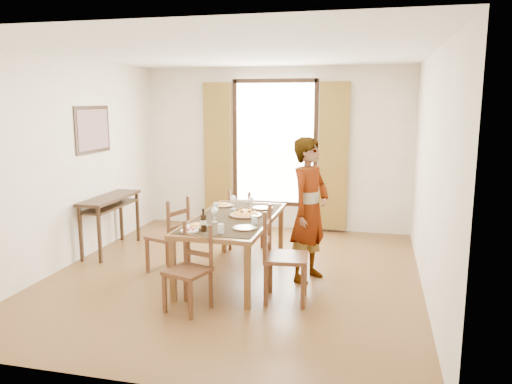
% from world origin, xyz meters
% --- Properties ---
extents(ground, '(5.00, 5.00, 0.00)m').
position_xyz_m(ground, '(0.00, 0.00, 0.00)').
color(ground, brown).
rests_on(ground, ground).
extents(room_shell, '(4.60, 5.10, 2.74)m').
position_xyz_m(room_shell, '(-0.00, 0.13, 1.54)').
color(room_shell, white).
rests_on(room_shell, ground).
extents(console_table, '(0.38, 1.20, 0.80)m').
position_xyz_m(console_table, '(-2.03, 0.60, 0.68)').
color(console_table, '#331F11').
rests_on(console_table, ground).
extents(dining_table, '(0.95, 1.96, 0.76)m').
position_xyz_m(dining_table, '(-0.00, -0.02, 0.69)').
color(dining_table, brown).
rests_on(dining_table, ground).
extents(chair_west, '(0.54, 0.54, 0.97)m').
position_xyz_m(chair_west, '(-0.84, -0.05, 0.45)').
color(chair_west, '#4E301A').
rests_on(chair_west, ground).
extents(chair_north, '(0.50, 0.50, 0.90)m').
position_xyz_m(chair_north, '(-0.16, 1.10, 0.42)').
color(chair_north, '#4E301A').
rests_on(chair_north, ground).
extents(chair_south, '(0.50, 0.50, 0.90)m').
position_xyz_m(chair_south, '(-0.17, -1.08, 0.42)').
color(chair_south, '#4E301A').
rests_on(chair_south, ground).
extents(chair_east, '(0.49, 0.49, 1.03)m').
position_xyz_m(chair_east, '(0.73, -0.62, 0.48)').
color(chair_east, '#4E301A').
rests_on(chair_east, ground).
extents(man, '(0.94, 0.88, 1.73)m').
position_xyz_m(man, '(0.91, 0.11, 0.87)').
color(man, '#989BA0').
rests_on(man, ground).
extents(plate_sw, '(0.27, 0.27, 0.05)m').
position_xyz_m(plate_sw, '(-0.27, -0.60, 0.78)').
color(plate_sw, silver).
rests_on(plate_sw, dining_table).
extents(plate_se, '(0.27, 0.27, 0.05)m').
position_xyz_m(plate_se, '(0.28, -0.53, 0.78)').
color(plate_se, silver).
rests_on(plate_se, dining_table).
extents(plate_nw, '(0.27, 0.27, 0.05)m').
position_xyz_m(plate_nw, '(-0.31, 0.55, 0.78)').
color(plate_nw, silver).
rests_on(plate_nw, dining_table).
extents(plate_ne, '(0.27, 0.27, 0.05)m').
position_xyz_m(plate_ne, '(0.24, 0.52, 0.78)').
color(plate_ne, silver).
rests_on(plate_ne, dining_table).
extents(pasta_platter, '(0.40, 0.40, 0.10)m').
position_xyz_m(pasta_platter, '(0.13, 0.06, 0.81)').
color(pasta_platter, '#D0501A').
rests_on(pasta_platter, dining_table).
extents(caprese_plate, '(0.20, 0.20, 0.04)m').
position_xyz_m(caprese_plate, '(-0.28, -0.78, 0.78)').
color(caprese_plate, silver).
rests_on(caprese_plate, dining_table).
extents(wine_glass_a, '(0.08, 0.08, 0.18)m').
position_xyz_m(wine_glass_a, '(-0.14, -0.33, 0.85)').
color(wine_glass_a, white).
rests_on(wine_glass_a, dining_table).
extents(wine_glass_b, '(0.08, 0.08, 0.18)m').
position_xyz_m(wine_glass_b, '(0.11, 0.40, 0.85)').
color(wine_glass_b, white).
rests_on(wine_glass_b, dining_table).
extents(wine_glass_c, '(0.08, 0.08, 0.18)m').
position_xyz_m(wine_glass_c, '(-0.12, 0.39, 0.85)').
color(wine_glass_c, white).
rests_on(wine_glass_c, dining_table).
extents(tumbler_a, '(0.07, 0.07, 0.10)m').
position_xyz_m(tumbler_a, '(0.33, -0.30, 0.81)').
color(tumbler_a, silver).
rests_on(tumbler_a, dining_table).
extents(tumbler_b, '(0.07, 0.07, 0.10)m').
position_xyz_m(tumbler_b, '(-0.33, 0.29, 0.81)').
color(tumbler_b, silver).
rests_on(tumbler_b, dining_table).
extents(tumbler_c, '(0.07, 0.07, 0.10)m').
position_xyz_m(tumbler_c, '(0.08, -0.77, 0.81)').
color(tumbler_c, silver).
rests_on(tumbler_c, dining_table).
extents(wine_bottle, '(0.07, 0.07, 0.25)m').
position_xyz_m(wine_bottle, '(-0.13, -0.73, 0.88)').
color(wine_bottle, black).
rests_on(wine_bottle, dining_table).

